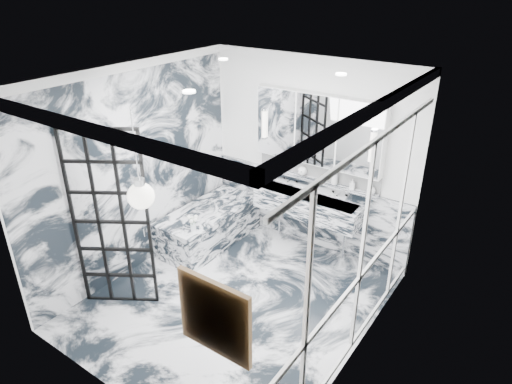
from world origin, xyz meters
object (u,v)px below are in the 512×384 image
Objects in this scene: trough_sink at (308,205)px; mirror_cabinet at (318,130)px; crittall_door at (111,222)px; bathtub at (209,225)px.

mirror_cabinet is (-0.00, 0.17, 1.09)m from trough_sink.
mirror_cabinet is at bearing 30.01° from crittall_door.
mirror_cabinet is at bearing 32.06° from bathtub.
crittall_door reaches higher than bathtub.
crittall_door is at bearing -117.46° from mirror_cabinet.
trough_sink is 0.97× the size of bathtub.
trough_sink is 0.84× the size of mirror_cabinet.
trough_sink reaches higher than bathtub.
trough_sink is (1.32, 2.37, -0.40)m from crittall_door.
mirror_cabinet reaches higher than trough_sink.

